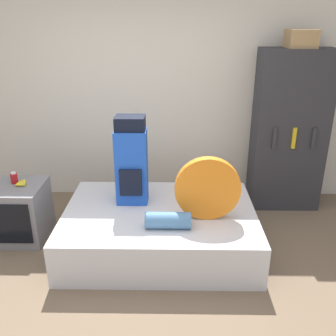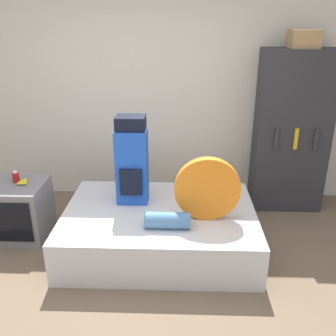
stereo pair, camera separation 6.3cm
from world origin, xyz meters
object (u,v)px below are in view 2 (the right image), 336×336
television (22,210)px  tent_bag (207,189)px  backpack (132,162)px  canister (16,177)px  bookshelf (291,133)px  sleeping_roll (167,220)px  cardboard_box (304,39)px

television → tent_bag: bearing=-9.2°
backpack → canister: bearing=177.9°
tent_bag → bookshelf: bearing=47.0°
sleeping_roll → cardboard_box: size_ratio=1.37×
sleeping_roll → cardboard_box: cardboard_box is taller
sleeping_roll → bookshelf: bearing=42.9°
bookshelf → canister: bearing=-166.4°
cardboard_box → sleeping_roll: bearing=-137.1°
canister → sleeping_roll: bearing=-19.6°
canister → cardboard_box: bearing=13.7°
television → sleeping_roll: bearing=-17.6°
canister → television: bearing=-61.3°
backpack → cardboard_box: bearing=23.6°
backpack → cardboard_box: 2.23m
backpack → bookshelf: size_ratio=0.48×
tent_bag → canister: tent_bag is taller
television → cardboard_box: size_ratio=1.97×
tent_bag → bookshelf: (1.03, 1.11, 0.21)m
television → cardboard_box: cardboard_box is taller
canister → bookshelf: bearing=13.6°
canister → cardboard_box: (2.99, 0.73, 1.32)m
tent_bag → sleeping_roll: size_ratio=1.48×
tent_bag → bookshelf: size_ratio=0.32×
sleeping_roll → canister: 1.70m
tent_bag → sleeping_roll: tent_bag is taller
canister → cardboard_box: size_ratio=0.40×
cardboard_box → tent_bag: bearing=-132.9°
bookshelf → cardboard_box: cardboard_box is taller
canister → tent_bag: bearing=-11.1°
canister → cardboard_box: 3.34m
tent_bag → television: tent_bag is taller
bookshelf → backpack: bearing=-156.4°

